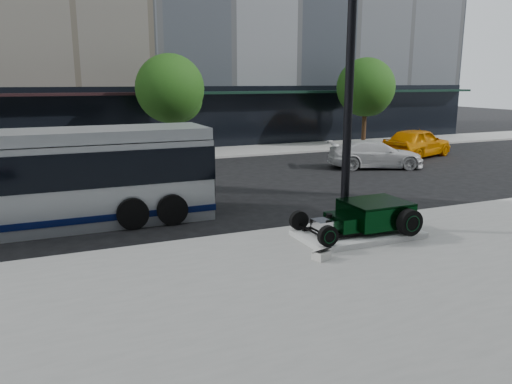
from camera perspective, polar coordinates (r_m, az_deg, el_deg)
name	(u,v)px	position (r m, az deg, el deg)	size (l,w,h in m)	color
ground	(238,216)	(16.41, -2.02, -2.80)	(120.00, 120.00, 0.00)	black
sidewalk_far	(151,156)	(29.63, -11.88, 4.03)	(70.00, 4.00, 0.12)	gray
street_trees	(172,91)	(28.66, -9.55, 11.29)	(29.80, 3.80, 5.70)	black
display_plinth	(358,234)	(14.22, 11.57, -4.70)	(3.40, 1.80, 0.15)	silver
hot_rod	(369,215)	(14.26, 12.76, -2.59)	(3.22, 2.00, 0.81)	black
info_plaque	(322,254)	(12.28, 7.50, -7.09)	(0.48, 0.41, 0.31)	silver
lamppost	(349,98)	(14.40, 10.55, 10.50)	(0.45, 0.45, 8.14)	black
transit_bus	(5,182)	(16.27, -26.72, 1.08)	(12.12, 2.88, 2.92)	#A3A8AD
white_sedan	(375,154)	(26.09, 13.49, 4.21)	(1.94, 4.77, 1.38)	silver
yellow_taxi	(417,143)	(30.35, 17.92, 5.40)	(2.01, 5.00, 1.70)	orange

